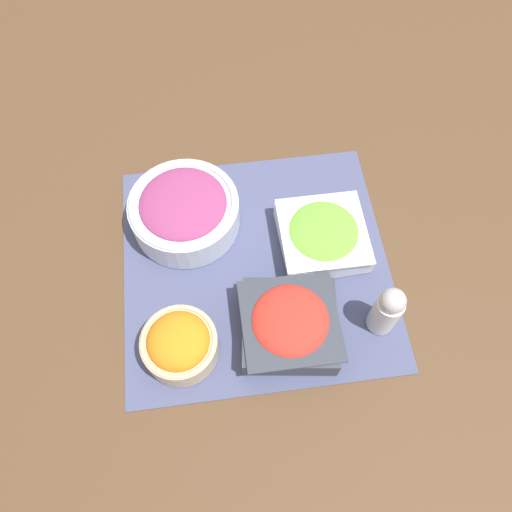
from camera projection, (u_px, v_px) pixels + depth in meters
ground_plane at (256, 265)px, 0.88m from camera, size 3.00×3.00×0.00m
placemat at (256, 264)px, 0.88m from camera, size 0.45×0.46×0.00m
lettuce_bowl at (323, 235)px, 0.87m from camera, size 0.15×0.15×0.05m
onion_bowl at (184, 210)px, 0.88m from camera, size 0.19×0.19×0.08m
tomato_bowl at (290, 324)px, 0.79m from camera, size 0.17×0.17×0.07m
carrot_bowl at (179, 344)px, 0.78m from camera, size 0.12×0.12×0.07m
pepper_shaker at (387, 310)px, 0.78m from camera, size 0.04×0.04×0.11m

